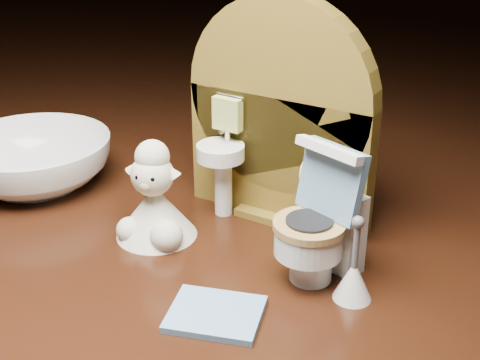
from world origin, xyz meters
name	(u,v)px	position (x,y,z in m)	size (l,w,h in m)	color
backdrop_panel	(278,125)	(0.00, 0.06, 0.07)	(0.13, 0.05, 0.15)	brown
toy_toilet	(322,229)	(0.06, 0.01, 0.03)	(0.05, 0.06, 0.08)	white
bath_mat	(215,314)	(0.03, -0.05, 0.00)	(0.05, 0.04, 0.00)	#6894B9
toilet_brush	(353,277)	(0.08, 0.00, 0.01)	(0.02, 0.02, 0.05)	white
plush_lamb	(154,204)	(-0.05, 0.00, 0.02)	(0.05, 0.05, 0.07)	beige
ceramic_bowl	(33,162)	(-0.18, 0.01, 0.02)	(0.12, 0.12, 0.04)	white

